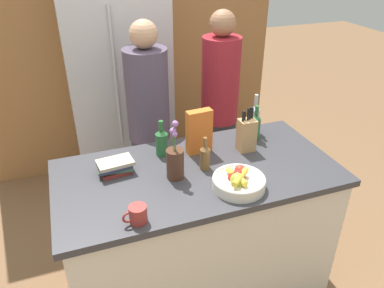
% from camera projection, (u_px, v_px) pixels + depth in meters
% --- Properties ---
extents(ground_plane, '(14.00, 14.00, 0.00)m').
position_uv_depth(ground_plane, '(197.00, 280.00, 2.63)').
color(ground_plane, brown).
extents(kitchen_island, '(1.64, 0.82, 0.93)m').
position_uv_depth(kitchen_island, '(197.00, 230.00, 2.40)').
color(kitchen_island, silver).
rests_on(kitchen_island, ground_plane).
extents(back_wall_wood, '(2.84, 0.12, 2.60)m').
position_uv_depth(back_wall_wood, '(129.00, 35.00, 3.49)').
color(back_wall_wood, '#9E6B3D').
rests_on(back_wall_wood, ground_plane).
extents(refrigerator, '(0.84, 0.62, 2.05)m').
position_uv_depth(refrigerator, '(118.00, 78.00, 3.27)').
color(refrigerator, '#B7B7BC').
rests_on(refrigerator, ground_plane).
extents(fruit_bowl, '(0.29, 0.29, 0.11)m').
position_uv_depth(fruit_bowl, '(238.00, 181.00, 2.01)').
color(fruit_bowl, silver).
rests_on(fruit_bowl, kitchen_island).
extents(knife_block, '(0.10, 0.09, 0.29)m').
position_uv_depth(knife_block, '(247.00, 134.00, 2.33)').
color(knife_block, tan).
rests_on(knife_block, kitchen_island).
extents(flower_vase, '(0.10, 0.10, 0.35)m').
position_uv_depth(flower_vase, '(175.00, 162.00, 2.06)').
color(flower_vase, '#4C2D1E').
rests_on(flower_vase, kitchen_island).
extents(cereal_box, '(0.16, 0.07, 0.28)m').
position_uv_depth(cereal_box, '(199.00, 132.00, 2.29)').
color(cereal_box, orange).
rests_on(cereal_box, kitchen_island).
extents(coffee_mug, '(0.12, 0.09, 0.09)m').
position_uv_depth(coffee_mug, '(137.00, 214.00, 1.76)').
color(coffee_mug, '#99332D').
rests_on(coffee_mug, kitchen_island).
extents(book_stack, '(0.21, 0.15, 0.08)m').
position_uv_depth(book_stack, '(115.00, 166.00, 2.14)').
color(book_stack, maroon).
rests_on(book_stack, kitchen_island).
extents(bottle_oil, '(0.06, 0.06, 0.20)m').
position_uv_depth(bottle_oil, '(205.00, 156.00, 2.15)').
color(bottle_oil, brown).
rests_on(bottle_oil, kitchen_island).
extents(bottle_vinegar, '(0.08, 0.08, 0.23)m').
position_uv_depth(bottle_vinegar, '(162.00, 141.00, 2.29)').
color(bottle_vinegar, '#286633').
rests_on(bottle_vinegar, kitchen_island).
extents(bottle_wine, '(0.07, 0.07, 0.24)m').
position_uv_depth(bottle_wine, '(255.00, 126.00, 2.46)').
color(bottle_wine, '#286633').
rests_on(bottle_wine, kitchen_island).
extents(bottle_water, '(0.06, 0.06, 0.28)m').
position_uv_depth(bottle_water, '(255.00, 118.00, 2.54)').
color(bottle_water, '#B2BCC1').
rests_on(bottle_water, kitchen_island).
extents(person_at_sink, '(0.31, 0.31, 1.65)m').
position_uv_depth(person_at_sink, '(149.00, 119.00, 2.75)').
color(person_at_sink, '#383842').
rests_on(person_at_sink, ground_plane).
extents(person_in_blue, '(0.30, 0.30, 1.66)m').
position_uv_depth(person_in_blue, '(220.00, 103.00, 2.99)').
color(person_in_blue, '#383842').
rests_on(person_in_blue, ground_plane).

